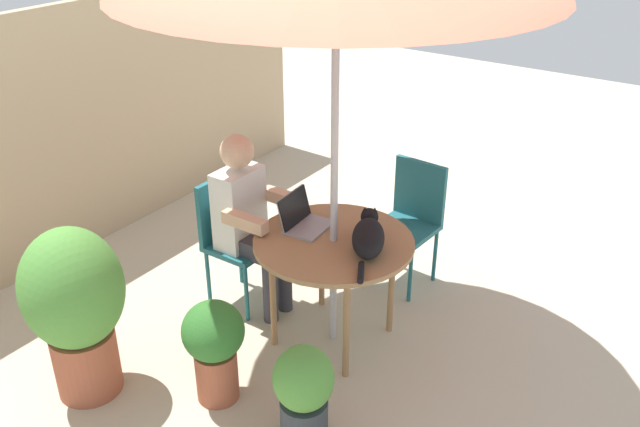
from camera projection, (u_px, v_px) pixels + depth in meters
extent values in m
plane|color=#BCAD93|center=(333.00, 337.00, 4.47)|extent=(14.00, 14.00, 0.00)
cube|color=tan|center=(79.00, 130.00, 5.19)|extent=(5.03, 0.08, 1.88)
cylinder|color=#9E754C|center=(334.00, 242.00, 4.14)|extent=(0.98, 0.98, 0.03)
cylinder|color=#9E754C|center=(322.00, 261.00, 4.64)|extent=(0.04, 0.04, 0.70)
cylinder|color=#9E754C|center=(273.00, 299.00, 4.24)|extent=(0.04, 0.04, 0.70)
cylinder|color=#9E754C|center=(346.00, 328.00, 3.97)|extent=(0.04, 0.04, 0.70)
cylinder|color=#9E754C|center=(391.00, 286.00, 4.37)|extent=(0.04, 0.04, 0.70)
cylinder|color=#B7B7BC|center=(334.00, 174.00, 3.93)|extent=(0.04, 0.04, 2.33)
cube|color=#1E606B|center=(242.00, 245.00, 4.63)|extent=(0.40, 0.40, 0.04)
cube|color=#1E606B|center=(219.00, 207.00, 4.61)|extent=(0.40, 0.04, 0.44)
cylinder|color=#1E606B|center=(240.00, 257.00, 4.95)|extent=(0.03, 0.03, 0.43)
cylinder|color=#1E606B|center=(208.00, 278.00, 4.70)|extent=(0.03, 0.03, 0.43)
cylinder|color=#1E606B|center=(246.00, 293.00, 4.53)|extent=(0.03, 0.03, 0.43)
cylinder|color=#1E606B|center=(278.00, 271.00, 4.78)|extent=(0.03, 0.03, 0.43)
cube|color=#1E606B|center=(404.00, 229.00, 4.84)|extent=(0.43, 0.43, 0.04)
cube|color=#1E606B|center=(420.00, 190.00, 4.85)|extent=(0.06, 0.40, 0.44)
cylinder|color=#1E606B|center=(435.00, 255.00, 4.97)|extent=(0.03, 0.03, 0.43)
cylinder|color=#1E606B|center=(395.00, 241.00, 5.16)|extent=(0.03, 0.03, 0.43)
cylinder|color=#1E606B|center=(370.00, 259.00, 4.92)|extent=(0.03, 0.03, 0.43)
cylinder|color=#1E606B|center=(410.00, 275.00, 4.73)|extent=(0.03, 0.03, 0.43)
cube|color=white|center=(239.00, 207.00, 4.50)|extent=(0.34, 0.20, 0.54)
sphere|color=#DBAD89|center=(237.00, 151.00, 4.31)|extent=(0.22, 0.22, 0.22)
cube|color=#383842|center=(251.00, 248.00, 4.47)|extent=(0.12, 0.30, 0.12)
cylinder|color=#383842|center=(270.00, 291.00, 4.52)|extent=(0.10, 0.10, 0.46)
cube|color=#383842|center=(266.00, 238.00, 4.59)|extent=(0.12, 0.30, 0.12)
cylinder|color=#383842|center=(285.00, 280.00, 4.64)|extent=(0.10, 0.10, 0.46)
cube|color=#DBAD89|center=(245.00, 222.00, 4.22)|extent=(0.08, 0.32, 0.08)
cube|color=#DBAD89|center=(284.00, 198.00, 4.51)|extent=(0.08, 0.32, 0.08)
cube|color=gray|center=(309.00, 227.00, 4.25)|extent=(0.32, 0.24, 0.02)
cube|color=black|center=(295.00, 208.00, 4.25)|extent=(0.30, 0.08, 0.20)
cube|color=gray|center=(293.00, 208.00, 4.25)|extent=(0.30, 0.08, 0.20)
ellipsoid|color=black|center=(368.00, 238.00, 3.98)|extent=(0.44, 0.36, 0.17)
sphere|color=black|center=(370.00, 217.00, 4.17)|extent=(0.11, 0.11, 0.11)
ellipsoid|color=white|center=(369.00, 235.00, 4.09)|extent=(0.16, 0.16, 0.09)
cylinder|color=black|center=(361.00, 272.00, 3.76)|extent=(0.18, 0.12, 0.04)
cone|color=black|center=(375.00, 210.00, 4.14)|extent=(0.04, 0.04, 0.03)
cone|color=black|center=(365.00, 209.00, 4.15)|extent=(0.04, 0.04, 0.03)
cylinder|color=#33383D|center=(304.00, 421.00, 3.61)|extent=(0.25, 0.25, 0.27)
ellipsoid|color=#4C8C38|center=(303.00, 378.00, 3.48)|extent=(0.32, 0.32, 0.36)
cylinder|color=#9E5138|center=(87.00, 361.00, 3.95)|extent=(0.37, 0.37, 0.40)
ellipsoid|color=#4C8C38|center=(72.00, 288.00, 3.71)|extent=(0.56, 0.56, 0.71)
cylinder|color=#9E5138|center=(217.00, 374.00, 3.91)|extent=(0.24, 0.24, 0.32)
ellipsoid|color=#2D6B28|center=(213.00, 331.00, 3.76)|extent=(0.35, 0.35, 0.35)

